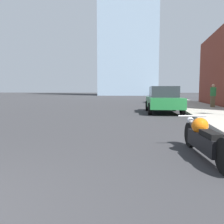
% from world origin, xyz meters
% --- Properties ---
extents(sidewalk, '(3.18, 240.00, 0.15)m').
position_xyz_m(sidewalk, '(6.01, 40.00, 0.07)').
color(sidewalk, '#9E998E').
rests_on(sidewalk, ground_plane).
extents(motorcycle, '(0.62, 2.27, 0.76)m').
position_xyz_m(motorcycle, '(3.41, 3.35, 0.37)').
color(motorcycle, black).
rests_on(motorcycle, ground_plane).
extents(parked_car_green, '(2.17, 4.19, 1.58)m').
position_xyz_m(parked_car_green, '(3.14, 12.36, 0.80)').
color(parked_car_green, '#1E6B33').
rests_on(parked_car_green, ground_plane).
extents(parked_car_blue, '(1.82, 3.99, 1.75)m').
position_xyz_m(parked_car_blue, '(3.29, 24.44, 0.87)').
color(parked_car_blue, '#1E3899').
rests_on(parked_car_blue, ground_plane).
extents(parked_car_white, '(1.92, 4.35, 1.67)m').
position_xyz_m(parked_car_white, '(3.43, 37.03, 0.84)').
color(parked_car_white, silver).
rests_on(parked_car_white, ground_plane).
extents(parked_car_black, '(2.05, 4.50, 1.81)m').
position_xyz_m(parked_car_black, '(3.34, 50.05, 0.89)').
color(parked_car_black, black).
rests_on(parked_car_black, ground_plane).
extents(parked_car_silver, '(1.90, 4.47, 1.63)m').
position_xyz_m(parked_car_silver, '(3.32, 63.12, 0.82)').
color(parked_car_silver, '#BCBCC1').
rests_on(parked_car_silver, ground_plane).
extents(pedestrian, '(0.36, 0.23, 1.67)m').
position_xyz_m(pedestrian, '(6.84, 15.75, 1.00)').
color(pedestrian, brown).
rests_on(pedestrian, sidewalk).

